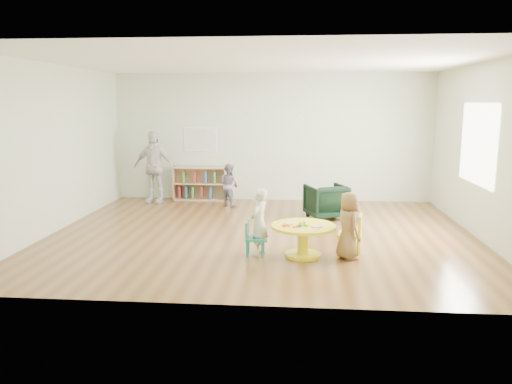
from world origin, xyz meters
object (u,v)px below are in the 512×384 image
armchair (326,201)px  adult_caretaker (154,167)px  kid_chair_right (353,234)px  child_left (259,222)px  kid_chair_left (253,237)px  activity_table (303,235)px  child_right (348,226)px  toddler (229,185)px  bookshelf (200,184)px

armchair → adult_caretaker: size_ratio=0.45×
kid_chair_right → adult_caretaker: 5.33m
armchair → child_left: (-1.07, -2.43, 0.16)m
kid_chair_left → activity_table: bearing=92.6°
child_right → armchair: bearing=-19.0°
child_right → adult_caretaker: size_ratio=0.61×
activity_table → adult_caretaker: adult_caretaker is taller
armchair → child_right: size_ratio=0.74×
armchair → child_right: (0.17, -2.50, 0.15)m
toddler → adult_caretaker: adult_caretaker is taller
child_left → child_right: bearing=108.5°
activity_table → child_right: (0.62, -0.06, 0.16)m
bookshelf → adult_caretaker: size_ratio=0.77×
bookshelf → child_right: 5.02m
child_left → activity_table: bearing=110.6°
kid_chair_left → adult_caretaker: size_ratio=0.32×
child_right → activity_table: bearing=61.6°
activity_table → child_left: size_ratio=0.95×
activity_table → armchair: (0.45, 2.44, 0.01)m
activity_table → armchair: size_ratio=1.29×
bookshelf → child_right: child_right is taller
adult_caretaker → kid_chair_right: bearing=-34.3°
armchair → kid_chair_right: bearing=75.9°
child_right → toddler: (-2.15, 3.45, -0.02)m
bookshelf → toddler: size_ratio=1.33×
child_left → toddler: child_left is taller
bookshelf → child_left: size_ratio=1.24×
child_right → child_left: bearing=63.8°
child_left → toddler: bearing=-143.2°
kid_chair_right → armchair: size_ratio=0.85×
armchair → kid_chair_left: bearing=44.5°
armchair → toddler: (-1.98, 0.95, 0.13)m
kid_chair_left → adult_caretaker: adult_caretaker is taller
kid_chair_right → armchair: 2.38m
activity_table → adult_caretaker: (-3.22, 3.65, 0.47)m
kid_chair_right → armchair: bearing=17.1°
child_left → adult_caretaker: (-2.59, 3.64, 0.30)m
child_left → kid_chair_right: bearing=114.7°
kid_chair_right → armchair: armchair is taller
kid_chair_right → bookshelf: 4.96m
activity_table → toddler: toddler is taller
kid_chair_left → armchair: size_ratio=0.71×
armchair → child_right: 2.51m
adult_caretaker → kid_chair_left: bearing=-47.9°
armchair → child_left: 2.66m
bookshelf → armchair: bookshelf is taller
activity_table → kid_chair_left: (-0.72, -0.04, -0.05)m
bookshelf → toddler: bearing=-40.2°
toddler → armchair: bearing=-168.9°
kid_chair_right → toddler: toddler is taller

